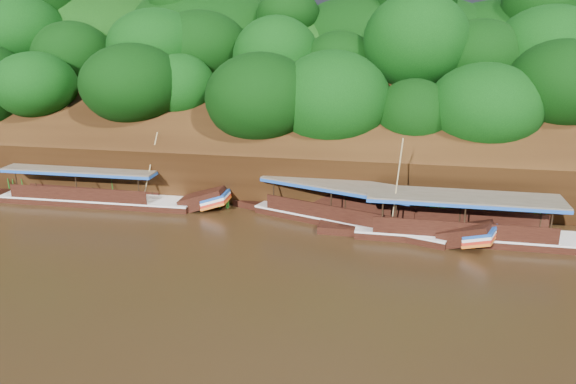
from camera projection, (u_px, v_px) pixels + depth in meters
name	position (u px, v px, depth m)	size (l,w,h in m)	color
ground	(281.00, 278.00, 26.05)	(160.00, 160.00, 0.00)	black
riverbank	(334.00, 139.00, 46.81)	(120.00, 30.06, 19.40)	black
boat_0	(492.00, 232.00, 30.14)	(15.41, 2.65, 5.94)	black
boat_1	(361.00, 218.00, 32.32)	(13.84, 6.58, 6.08)	black
boat_2	(108.00, 196.00, 36.27)	(15.23, 2.56, 5.29)	black
reeds	(256.00, 196.00, 35.28)	(49.19, 1.96, 2.02)	#1B5A16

